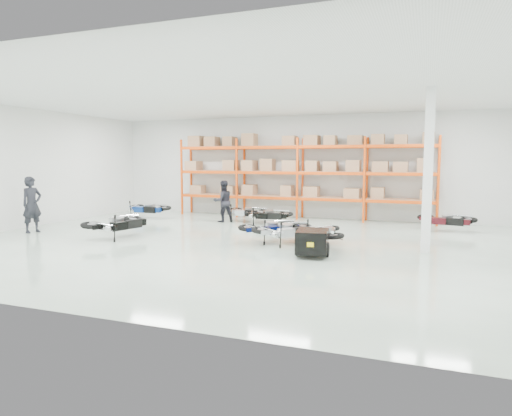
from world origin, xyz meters
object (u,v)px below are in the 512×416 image
at_px(moto_silver_left, 286,226).
at_px(moto_touring_right, 325,229).
at_px(moto_back_a, 147,206).
at_px(person_back, 223,201).
at_px(person_left, 32,205).
at_px(moto_back_b, 247,209).
at_px(moto_black_far_left, 118,220).
at_px(moto_back_d, 446,217).
at_px(moto_blue_centre, 272,224).
at_px(moto_back_c, 268,212).
at_px(trailer, 312,242).

bearing_deg(moto_silver_left, moto_touring_right, -135.37).
distance_m(moto_back_a, person_back, 3.64).
distance_m(moto_touring_right, moto_back_a, 9.48).
bearing_deg(person_left, moto_back_b, -37.59).
bearing_deg(moto_back_a, moto_touring_right, -107.96).
xyz_separation_m(moto_black_far_left, person_left, (-3.55, -0.09, 0.38)).
distance_m(moto_back_d, person_back, 8.54).
height_order(person_left, person_back, person_left).
bearing_deg(moto_black_far_left, moto_blue_centre, -151.79).
bearing_deg(person_left, moto_back_c, -45.03).
xyz_separation_m(moto_silver_left, person_left, (-9.04, -0.98, 0.44)).
bearing_deg(moto_touring_right, moto_silver_left, 167.57).
bearing_deg(trailer, moto_black_far_left, 166.23).
bearing_deg(moto_back_d, moto_blue_centre, 139.63).
xyz_separation_m(moto_black_far_left, moto_back_a, (-2.05, 4.71, -0.05)).
relative_size(person_left, person_back, 1.15).
relative_size(moto_silver_left, moto_back_a, 0.99).
distance_m(moto_touring_right, person_left, 10.28).
relative_size(moto_black_far_left, moto_touring_right, 1.17).
bearing_deg(moto_back_b, trailer, -135.86).
bearing_deg(person_left, moto_silver_left, -72.58).
xyz_separation_m(trailer, person_back, (-5.08, 5.44, 0.44)).
height_order(moto_touring_right, moto_back_d, moto_back_d).
relative_size(moto_touring_right, person_back, 0.99).
bearing_deg(moto_silver_left, person_back, -3.44).
relative_size(moto_black_far_left, moto_back_b, 1.15).
bearing_deg(moto_back_b, moto_touring_right, -126.88).
bearing_deg(moto_back_d, moto_black_far_left, 129.02).
xyz_separation_m(moto_back_b, moto_back_c, (1.08, -0.53, -0.02)).
relative_size(moto_silver_left, person_left, 0.91).
xyz_separation_m(moto_touring_right, person_left, (-10.21, -1.05, 0.47)).
distance_m(moto_back_b, person_left, 8.05).
xyz_separation_m(moto_blue_centre, moto_back_c, (-1.34, 3.47, -0.03)).
distance_m(trailer, moto_back_c, 6.15).
height_order(trailer, moto_back_a, moto_back_a).
distance_m(moto_blue_centre, trailer, 2.54).
relative_size(moto_blue_centre, moto_back_c, 1.06).
bearing_deg(trailer, person_back, 124.75).
height_order(moto_blue_centre, moto_black_far_left, moto_black_far_left).
distance_m(moto_black_far_left, moto_back_a, 5.14).
bearing_deg(moto_blue_centre, person_left, 52.65).
bearing_deg(moto_back_d, moto_back_c, 106.82).
bearing_deg(moto_touring_right, moto_back_d, 36.11).
height_order(moto_back_b, person_left, person_left).
xyz_separation_m(trailer, moto_back_c, (-3.08, 5.32, 0.10)).
relative_size(moto_back_b, person_left, 0.87).
distance_m(moto_blue_centre, moto_back_a, 7.79).
bearing_deg(moto_back_a, moto_back_c, -85.01).
relative_size(moto_touring_right, moto_back_c, 1.02).
relative_size(moto_black_far_left, moto_back_d, 1.13).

